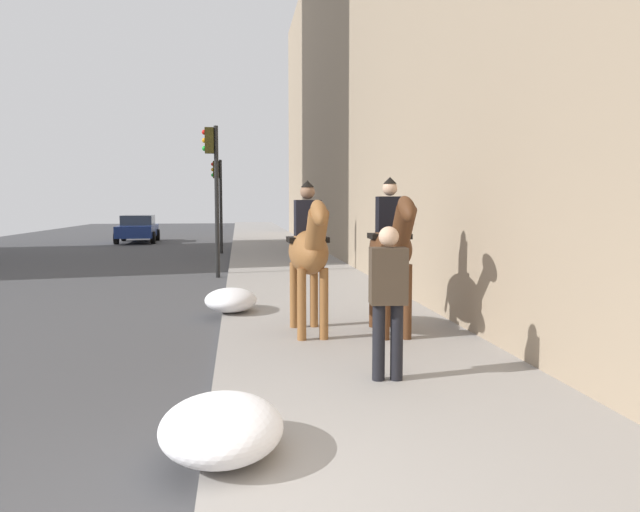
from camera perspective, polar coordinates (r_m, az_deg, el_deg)
The scene contains 8 objects.
mounted_horse_near at distance 8.90m, azimuth -1.06°, elevation 0.62°, with size 2.15×0.61×2.29m.
mounted_horse_far at distance 8.98m, azimuth 6.75°, elevation 0.92°, with size 2.15×0.61×2.34m.
pedestrian_greeting at distance 6.64m, azimuth 6.46°, elevation -3.45°, with size 0.29×0.42×1.70m.
car_near_lane at distance 33.51m, azimuth -16.84°, elevation 2.52°, with size 4.45×2.18×1.44m.
traffic_light_near_curb at distance 16.99m, azimuth -10.04°, elevation 7.34°, with size 0.20×0.44×4.19m.
traffic_light_far_curb at distance 25.25m, azimuth -9.57°, elevation 6.08°, with size 0.20×0.44×3.85m.
snow_pile_near at distance 4.92m, azimuth -9.30°, elevation -15.66°, with size 1.25×0.96×0.43m, color white.
snow_pile_far at distance 11.04m, azimuth -8.43°, elevation -4.12°, with size 1.21×0.93×0.42m, color white.
Camera 1 is at (-3.58, -0.30, 2.07)m, focal length 33.87 mm.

